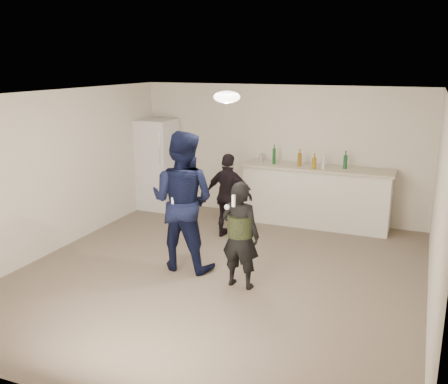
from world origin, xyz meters
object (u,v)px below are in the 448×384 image
at_px(counter, 316,197).
at_px(spectator, 229,196).
at_px(man, 183,201).
at_px(woman, 240,235).
at_px(fridge, 157,164).
at_px(shaker, 261,157).

distance_m(counter, spectator, 1.71).
distance_m(man, woman, 1.06).
height_order(fridge, shaker, fridge).
distance_m(man, spectator, 1.49).
bearing_deg(spectator, fridge, -26.32).
distance_m(shaker, woman, 3.12).
relative_size(counter, man, 1.30).
height_order(counter, woman, woman).
bearing_deg(shaker, counter, -4.44).
relative_size(shaker, spectator, 0.12).
xyz_separation_m(counter, fridge, (-3.23, -0.07, 0.38)).
distance_m(fridge, spectator, 2.29).
distance_m(counter, shaker, 1.26).
bearing_deg(spectator, man, 87.79).
relative_size(fridge, man, 0.90).
bearing_deg(spectator, counter, -133.75).
xyz_separation_m(counter, woman, (-0.37, -2.92, 0.20)).
height_order(fridge, man, man).
xyz_separation_m(shaker, man, (-0.28, -2.71, -0.18)).
xyz_separation_m(fridge, woman, (2.86, -2.85, -0.18)).
relative_size(counter, fridge, 1.44).
distance_m(shaker, man, 2.73).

